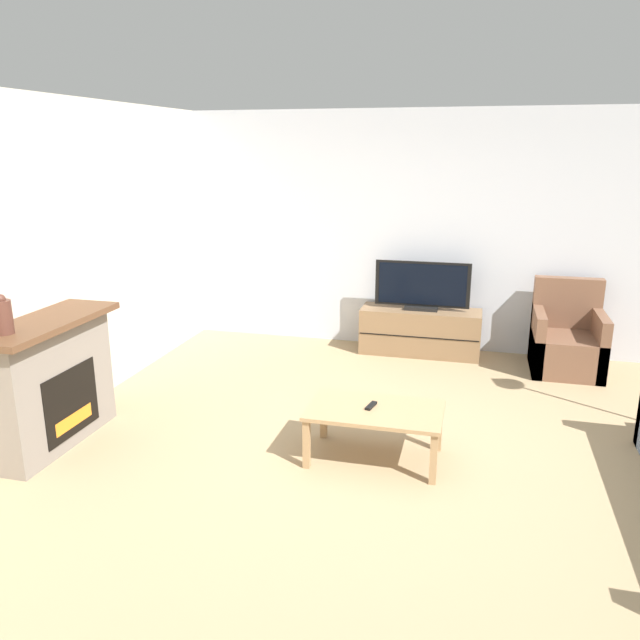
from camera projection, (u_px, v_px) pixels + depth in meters
ground_plane at (383, 463)px, 4.67m from camera, size 24.00×24.00×0.00m
wall_back at (427, 232)px, 7.08m from camera, size 12.00×0.06×2.70m
wall_left at (36, 268)px, 4.98m from camera, size 0.06×12.00×2.70m
fireplace at (47, 382)px, 4.86m from camera, size 0.52×1.28×1.03m
mantel_vase_left at (3, 316)px, 4.32m from camera, size 0.13×0.13×0.28m
tv_stand at (420, 331)px, 7.10m from camera, size 1.34×0.45×0.52m
tv at (422, 288)px, 6.96m from camera, size 1.05×0.18×0.55m
armchair at (566, 343)px, 6.55m from camera, size 0.70×0.76×0.94m
coffee_table at (375, 415)px, 4.65m from camera, size 1.00×0.60×0.41m
remote at (371, 406)px, 4.66m from camera, size 0.07×0.16×0.02m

